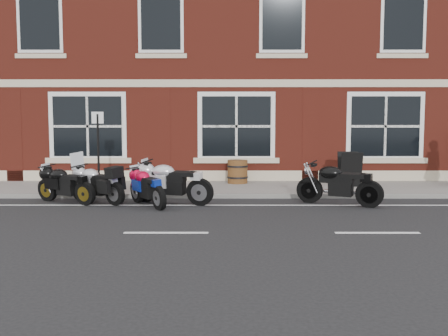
{
  "coord_description": "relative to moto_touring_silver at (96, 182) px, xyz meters",
  "views": [
    {
      "loc": [
        1.11,
        -12.29,
        2.06
      ],
      "look_at": [
        1.09,
        1.6,
        0.82
      ],
      "focal_mm": 40.0,
      "sensor_mm": 36.0,
      "label": 1
    }
  ],
  "objects": [
    {
      "name": "ground",
      "position": [
        2.25,
        -0.63,
        -0.53
      ],
      "size": [
        80.0,
        80.0,
        0.0
      ],
      "primitive_type": "plane",
      "color": "black",
      "rests_on": "ground"
    },
    {
      "name": "sidewalk",
      "position": [
        2.25,
        2.37,
        -0.47
      ],
      "size": [
        30.0,
        3.0,
        0.12
      ],
      "primitive_type": "cube",
      "color": "slate",
      "rests_on": "ground"
    },
    {
      "name": "kerb",
      "position": [
        2.25,
        0.79,
        -0.47
      ],
      "size": [
        30.0,
        0.16,
        0.12
      ],
      "primitive_type": "cube",
      "color": "slate",
      "rests_on": "ground"
    },
    {
      "name": "pub_building",
      "position": [
        2.25,
        9.87,
        5.47
      ],
      "size": [
        24.0,
        12.0,
        12.0
      ],
      "primitive_type": "cube",
      "color": "maroon",
      "rests_on": "ground"
    },
    {
      "name": "moto_touring_silver",
      "position": [
        0.0,
        0.0,
        0.0
      ],
      "size": [
        1.68,
        1.27,
        1.31
      ],
      "rotation": [
        0.0,
        0.0,
        0.94
      ],
      "color": "black",
      "rests_on": "ground"
    },
    {
      "name": "moto_sport_red",
      "position": [
        1.43,
        -0.52,
        -0.03
      ],
      "size": [
        1.15,
        1.71,
        0.88
      ],
      "rotation": [
        0.0,
        0.0,
        0.57
      ],
      "color": "black",
      "rests_on": "ground"
    },
    {
      "name": "moto_sport_black",
      "position": [
        -0.79,
        -0.06,
        -0.02
      ],
      "size": [
        1.78,
        1.1,
        0.89
      ],
      "rotation": [
        0.0,
        0.0,
        1.05
      ],
      "color": "black",
      "rests_on": "ground"
    },
    {
      "name": "moto_sport_silver",
      "position": [
        1.97,
        -0.16,
        0.05
      ],
      "size": [
        2.17,
        0.92,
        1.02
      ],
      "rotation": [
        0.0,
        0.0,
        1.22
      ],
      "color": "black",
      "rests_on": "ground"
    },
    {
      "name": "moto_naked_black",
      "position": [
        6.22,
        -0.37,
        0.04
      ],
      "size": [
        2.0,
        1.19,
        1.0
      ],
      "rotation": [
        0.0,
        0.0,
        1.07
      ],
      "color": "black",
      "rests_on": "ground"
    },
    {
      "name": "a_board_sign",
      "position": [
        7.22,
        2.41,
        0.13
      ],
      "size": [
        0.66,
        0.46,
        1.08
      ],
      "primitive_type": null,
      "rotation": [
        0.0,
        0.0,
        -0.04
      ],
      "color": "black",
      "rests_on": "sidewalk"
    },
    {
      "name": "barrel_planter",
      "position": [
        3.78,
        3.26,
        -0.03
      ],
      "size": [
        0.68,
        0.68,
        0.76
      ],
      "color": "#563417",
      "rests_on": "sidewalk"
    },
    {
      "name": "parking_sign",
      "position": [
        -0.16,
        0.92,
        0.9
      ],
      "size": [
        0.32,
        0.07,
        2.27
      ],
      "rotation": [
        0.0,
        0.0,
        0.17
      ],
      "color": "black",
      "rests_on": "sidewalk"
    }
  ]
}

